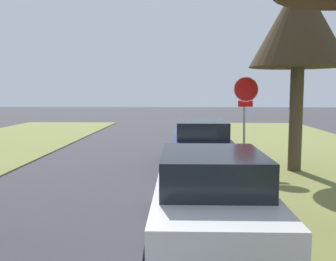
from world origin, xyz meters
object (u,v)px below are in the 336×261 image
parked_sedan_white (211,201)px  parked_sedan_navy (201,146)px  stop_sign_far (245,102)px  street_tree_right_mid_b (299,24)px

parked_sedan_white → parked_sedan_navy: bearing=89.1°
parked_sedan_white → stop_sign_far: bearing=76.3°
stop_sign_far → parked_sedan_navy: bearing=178.8°
parked_sedan_white → parked_sedan_navy: size_ratio=1.00×
stop_sign_far → parked_sedan_white: bearing=-103.7°
stop_sign_far → parked_sedan_white: size_ratio=0.67×
stop_sign_far → parked_sedan_white: (-1.53, -6.27, -1.46)m
street_tree_right_mid_b → parked_sedan_white: size_ratio=1.34×
street_tree_right_mid_b → parked_sedan_white: 7.57m
street_tree_right_mid_b → stop_sign_far: bearing=161.8°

